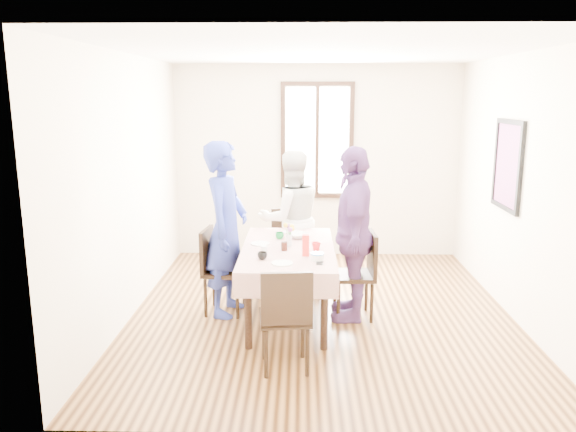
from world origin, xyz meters
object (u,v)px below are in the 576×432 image
object	(u,v)px
dining_table	(288,284)
person_left	(225,229)
chair_left	(225,271)
chair_far	(290,248)
person_far	(290,219)
chair_right	(353,275)
person_right	(353,234)
chair_near	(285,317)

from	to	relation	value
dining_table	person_left	distance (m)	0.86
chair_left	chair_far	xyz separation A→B (m)	(0.68, 0.95, 0.00)
chair_left	person_far	size ratio (longest dim) A/B	0.55
chair_right	person_left	xyz separation A→B (m)	(-1.33, 0.10, 0.46)
person_right	chair_near	bearing A→B (deg)	-25.42
chair_right	person_right	bearing A→B (deg)	87.13
chair_left	dining_table	bearing A→B (deg)	83.87
person_left	person_far	distance (m)	1.14
dining_table	person_far	size ratio (longest dim) A/B	0.97
chair_left	chair_far	distance (m)	1.16
chair_near	person_right	size ratio (longest dim) A/B	0.51
chair_right	person_far	bearing A→B (deg)	30.51
chair_left	person_far	distance (m)	1.20
chair_left	chair_near	bearing A→B (deg)	34.83
person_left	person_far	xyz separation A→B (m)	(0.66, 0.93, -0.09)
chair_left	chair_right	distance (m)	1.35
chair_far	person_left	xyz separation A→B (m)	(-0.66, -0.95, 0.46)
dining_table	chair_left	bearing A→B (deg)	167.53
person_far	chair_near	bearing A→B (deg)	71.88
chair_far	chair_near	distance (m)	2.19
person_left	person_right	distance (m)	1.32
dining_table	chair_left	distance (m)	0.70
person_left	person_far	size ratio (longest dim) A/B	1.11
dining_table	person_right	bearing A→B (deg)	4.33
chair_right	chair_near	distance (m)	1.33
chair_far	person_right	distance (m)	1.31
dining_table	person_left	size ratio (longest dim) A/B	0.87
chair_right	person_right	distance (m)	0.44
dining_table	person_left	bearing A→B (deg)	167.20
chair_near	chair_right	bearing A→B (deg)	53.06
chair_near	person_far	distance (m)	2.20
chair_left	person_left	xyz separation A→B (m)	(0.02, 0.00, 0.46)
chair_right	person_right	world-z (taller)	person_right
person_left	dining_table	bearing A→B (deg)	-91.70
chair_left	person_right	size ratio (longest dim) A/B	0.51
chair_right	chair_far	distance (m)	1.24
chair_left	chair_far	bearing A→B (deg)	150.80
chair_right	chair_near	size ratio (longest dim) A/B	1.00
chair_near	person_right	xyz separation A→B (m)	(0.66, 1.14, 0.44)
chair_right	person_far	distance (m)	1.28
chair_far	chair_near	world-z (taller)	same
chair_near	person_right	bearing A→B (deg)	53.73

